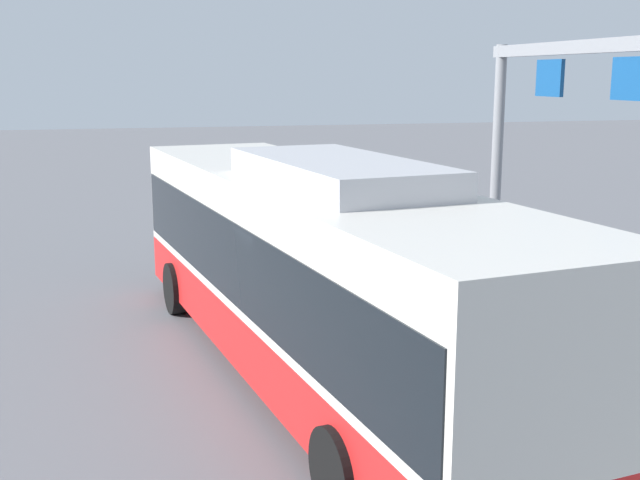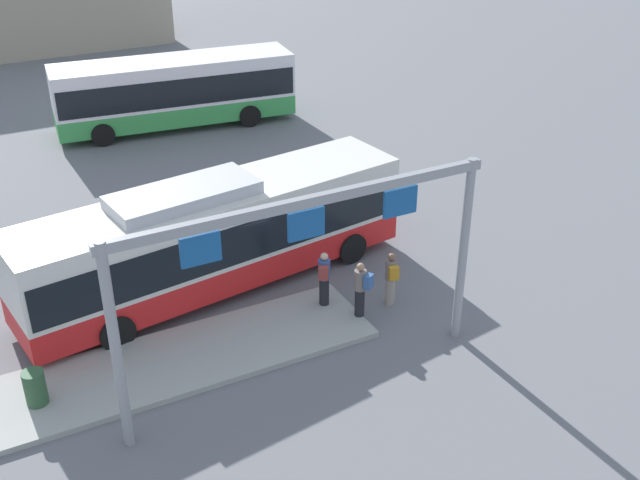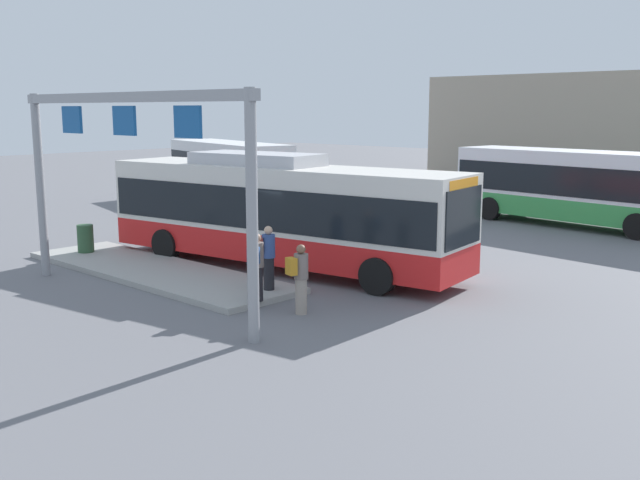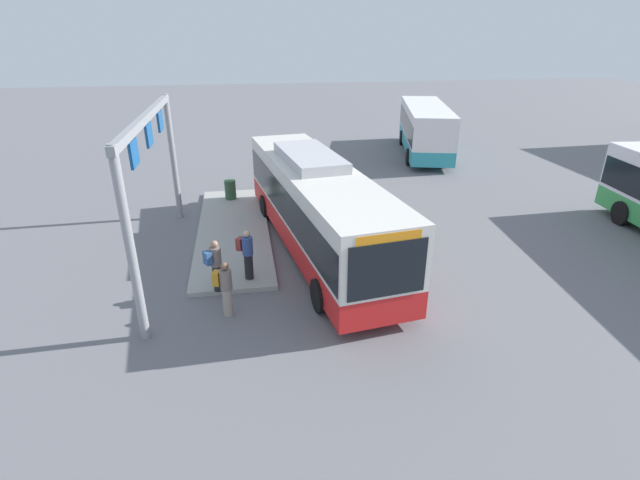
# 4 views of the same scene
# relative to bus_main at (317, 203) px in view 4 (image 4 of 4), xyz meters

# --- Properties ---
(ground_plane) EXTENTS (120.00, 120.00, 0.00)m
(ground_plane) POSITION_rel_bus_main_xyz_m (0.01, 0.00, -1.81)
(ground_plane) COLOR slate
(platform_curb) EXTENTS (10.00, 2.80, 0.16)m
(platform_curb) POSITION_rel_bus_main_xyz_m (-2.08, -3.11, -1.73)
(platform_curb) COLOR #9E9E99
(platform_curb) RESTS_ON ground
(bus_main) EXTENTS (12.09, 4.16, 3.46)m
(bus_main) POSITION_rel_bus_main_xyz_m (0.00, 0.00, 0.00)
(bus_main) COLOR red
(bus_main) RESTS_ON ground
(bus_background_right) EXTENTS (9.91, 4.81, 3.10)m
(bus_background_right) POSITION_rel_bus_main_xyz_m (-13.46, 9.30, -0.04)
(bus_background_right) COLOR teal
(bus_background_right) RESTS_ON ground
(person_boarding) EXTENTS (0.44, 0.59, 1.67)m
(person_boarding) POSITION_rel_bus_main_xyz_m (4.05, -3.26, -0.92)
(person_boarding) COLOR gray
(person_boarding) RESTS_ON ground
(person_waiting_near) EXTENTS (0.54, 0.61, 1.67)m
(person_waiting_near) POSITION_rel_bus_main_xyz_m (2.23, -2.60, -0.76)
(person_waiting_near) COLOR black
(person_waiting_near) RESTS_ON platform_curb
(person_waiting_mid) EXTENTS (0.53, 0.61, 1.67)m
(person_waiting_mid) POSITION_rel_bus_main_xyz_m (2.87, -3.56, -0.76)
(person_waiting_mid) COLOR black
(person_waiting_mid) RESTS_ON platform_curb
(platform_sign_gantry) EXTENTS (9.42, 0.24, 5.20)m
(platform_sign_gantry) POSITION_rel_bus_main_xyz_m (0.29, -5.40, 1.95)
(platform_sign_gantry) COLOR gray
(platform_sign_gantry) RESTS_ON ground
(trash_bin) EXTENTS (0.52, 0.52, 0.90)m
(trash_bin) POSITION_rel_bus_main_xyz_m (-5.83, -3.21, -1.20)
(trash_bin) COLOR #2D5133
(trash_bin) RESTS_ON platform_curb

